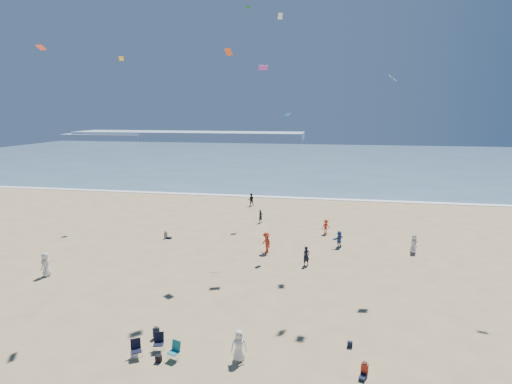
# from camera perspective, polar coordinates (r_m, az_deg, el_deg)

# --- Properties ---
(ocean) EXTENTS (220.00, 100.00, 0.06)m
(ocean) POSITION_cam_1_polar(r_m,az_deg,el_deg) (109.71, 7.00, 4.68)
(ocean) COLOR #476B84
(ocean) RESTS_ON ground
(surf_line) EXTENTS (220.00, 1.20, 0.08)m
(surf_line) POSITION_cam_1_polar(r_m,az_deg,el_deg) (60.47, 4.30, -0.79)
(surf_line) COLOR white
(surf_line) RESTS_ON ground
(headland_far) EXTENTS (110.00, 20.00, 3.20)m
(headland_far) POSITION_cam_1_polar(r_m,az_deg,el_deg) (195.58, -9.68, 8.02)
(headland_far) COLOR #7A8EA8
(headland_far) RESTS_ON ground
(headland_near) EXTENTS (40.00, 14.00, 2.00)m
(headland_near) POSITION_cam_1_polar(r_m,az_deg,el_deg) (208.14, -20.66, 7.49)
(headland_near) COLOR #7A8EA8
(headland_near) RESTS_ON ground
(standing_flyers) EXTENTS (37.07, 47.26, 1.95)m
(standing_flyers) POSITION_cam_1_polar(r_m,az_deg,el_deg) (31.43, 2.69, -10.94)
(standing_flyers) COLOR silver
(standing_flyers) RESTS_ON ground
(seated_group) EXTENTS (19.99, 22.31, 0.84)m
(seated_group) POSITION_cam_1_polar(r_m,az_deg,el_deg) (24.97, 0.01, -18.40)
(seated_group) COLOR silver
(seated_group) RESTS_ON ground
(chair_cluster) EXTENTS (2.79, 1.57, 1.00)m
(chair_cluster) POSITION_cam_1_polar(r_m,az_deg,el_deg) (23.39, -14.09, -20.80)
(chair_cluster) COLOR black
(chair_cluster) RESTS_ON ground
(white_tote) EXTENTS (0.35, 0.20, 0.40)m
(white_tote) POSITION_cam_1_polar(r_m,az_deg,el_deg) (23.75, -16.96, -21.28)
(white_tote) COLOR silver
(white_tote) RESTS_ON ground
(black_backpack) EXTENTS (0.30, 0.22, 0.38)m
(black_backpack) POSITION_cam_1_polar(r_m,az_deg,el_deg) (23.11, -13.75, -22.13)
(black_backpack) COLOR black
(black_backpack) RESTS_ON ground
(navy_bag) EXTENTS (0.28, 0.18, 0.34)m
(navy_bag) POSITION_cam_1_polar(r_m,az_deg,el_deg) (24.24, 13.26, -20.43)
(navy_bag) COLOR black
(navy_bag) RESTS_ON ground
(kites_aloft) EXTENTS (39.99, 42.75, 30.90)m
(kites_aloft) POSITION_cam_1_polar(r_m,az_deg,el_deg) (27.04, 18.29, 15.16)
(kites_aloft) COLOR green
(kites_aloft) RESTS_ON ground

